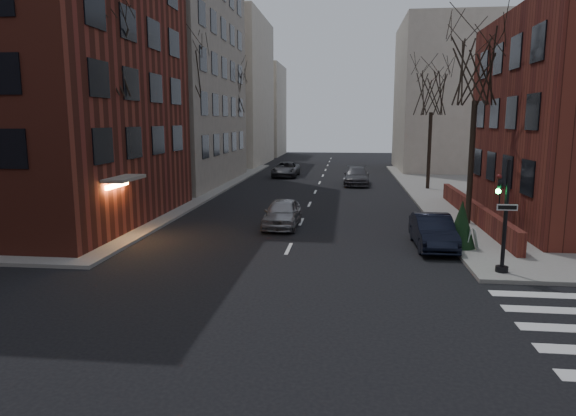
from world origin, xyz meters
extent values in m
plane|color=black|center=(0.00, 0.00, 0.00)|extent=(160.00, 160.00, 0.00)
cube|color=maroon|center=(-15.50, 16.50, 9.00)|extent=(15.00, 15.00, 18.00)
cube|color=gray|center=(-17.00, 34.00, 14.00)|extent=(18.00, 18.00, 28.00)
cube|color=maroon|center=(9.30, 19.00, 0.65)|extent=(0.35, 16.00, 1.00)
cube|color=beige|center=(-15.00, 55.00, 9.00)|extent=(14.00, 16.00, 18.00)
cube|color=beige|center=(15.00, 50.00, 8.00)|extent=(14.00, 14.00, 16.00)
cube|color=beige|center=(-13.00, 72.00, 7.00)|extent=(10.00, 12.00, 14.00)
cylinder|color=black|center=(8.00, 9.00, 2.15)|extent=(0.14, 0.14, 4.00)
cylinder|color=black|center=(8.00, 9.00, 0.25)|extent=(0.44, 0.44, 0.20)
imported|color=black|center=(7.75, 9.00, 3.00)|extent=(0.16, 0.20, 1.00)
sphere|color=#19FF4C|center=(7.68, 8.95, 3.05)|extent=(0.18, 0.18, 0.18)
cube|color=white|center=(8.00, 8.88, 2.50)|extent=(0.70, 0.03, 0.22)
cylinder|color=#2D231C|center=(-8.80, 14.00, 3.47)|extent=(0.28, 0.28, 6.65)
cylinder|color=#2D231C|center=(-8.80, 26.00, 3.65)|extent=(0.28, 0.28, 7.00)
cylinder|color=#2D231C|center=(-8.80, 40.00, 3.30)|extent=(0.28, 0.28, 6.30)
cylinder|color=#2D231C|center=(8.80, 18.00, 3.30)|extent=(0.28, 0.28, 6.30)
cylinder|color=#2D231C|center=(8.80, 32.00, 3.12)|extent=(0.28, 0.28, 5.95)
cylinder|color=black|center=(-8.20, 22.00, 3.15)|extent=(0.12, 0.12, 6.00)
sphere|color=#FFA54C|center=(-8.20, 22.00, 6.25)|extent=(0.36, 0.36, 0.36)
cylinder|color=black|center=(-8.20, 42.00, 3.15)|extent=(0.12, 0.12, 6.00)
sphere|color=#FFA54C|center=(-8.20, 42.00, 6.25)|extent=(0.36, 0.36, 0.36)
imported|color=black|center=(6.20, 12.91, 0.72)|extent=(1.61, 4.42, 1.45)
imported|color=#96969B|center=(-0.86, 16.55, 0.73)|extent=(1.81, 4.31, 1.46)
imported|color=#444449|center=(3.25, 34.82, 0.76)|extent=(2.27, 5.28, 1.51)
imported|color=#414146|center=(-3.59, 40.64, 0.72)|extent=(2.45, 5.19, 1.43)
cube|color=white|center=(7.69, 12.34, 0.58)|extent=(0.39, 0.54, 0.86)
cone|color=black|center=(7.30, 12.54, 1.16)|extent=(1.23, 1.23, 2.02)
camera|label=1|loc=(2.47, -9.41, 5.48)|focal=32.00mm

